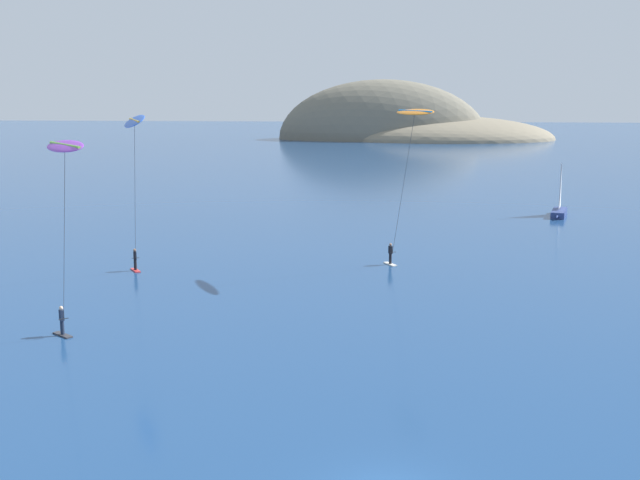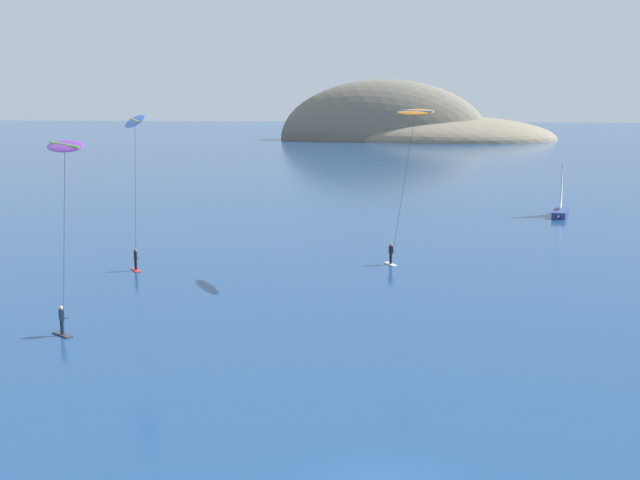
# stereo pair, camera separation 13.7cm
# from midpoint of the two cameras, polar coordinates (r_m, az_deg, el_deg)

# --- Properties ---
(headland_island) EXTENTS (73.40, 39.71, 31.44)m
(headland_island) POSITION_cam_midpoint_polar(r_m,az_deg,el_deg) (216.84, 6.12, 7.14)
(headland_island) COLOR #7A705B
(headland_island) RESTS_ON ground
(sailboat_near) EXTENTS (2.67, 5.94, 5.70)m
(sailboat_near) POSITION_cam_midpoint_polar(r_m,az_deg,el_deg) (89.72, 16.59, 2.01)
(sailboat_near) COLOR navy
(sailboat_near) RESTS_ON ground
(kitesurfer_blue) EXTENTS (3.91, 7.29, 11.87)m
(kitesurfer_blue) POSITION_cam_midpoint_polar(r_m,az_deg,el_deg) (57.34, -13.13, 7.51)
(kitesurfer_blue) COLOR red
(kitesurfer_blue) RESTS_ON ground
(kitesurfer_purple) EXTENTS (4.21, 4.61, 11.05)m
(kitesurfer_purple) POSITION_cam_midpoint_polar(r_m,az_deg,el_deg) (43.60, -17.80, 5.10)
(kitesurfer_purple) COLOR #2D2D33
(kitesurfer_purple) RESTS_ON ground
(kitesurfer_orange) EXTENTS (3.86, 5.99, 12.20)m
(kitesurfer_orange) POSITION_cam_midpoint_polar(r_m,az_deg,el_deg) (59.07, 6.53, 8.06)
(kitesurfer_orange) COLOR silver
(kitesurfer_orange) RESTS_ON ground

